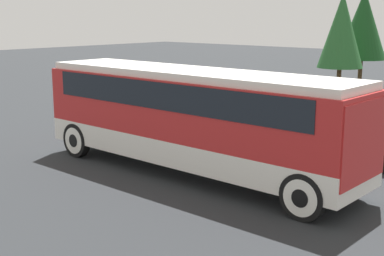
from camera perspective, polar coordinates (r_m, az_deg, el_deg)
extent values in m
plane|color=#26282B|center=(16.65, 0.00, -4.89)|extent=(120.00, 120.00, 0.00)
cube|color=silver|center=(16.41, 0.00, -1.97)|extent=(10.94, 2.45, 0.75)
cube|color=red|center=(16.16, 0.00, 2.35)|extent=(10.94, 2.45, 1.75)
cube|color=black|center=(16.09, 0.00, 3.86)|extent=(9.63, 2.49, 0.79)
cube|color=silver|center=(16.02, 0.00, 5.83)|extent=(10.72, 2.26, 0.22)
cube|color=red|center=(13.35, 17.33, -1.36)|extent=(0.36, 2.36, 2.00)
cylinder|color=black|center=(13.08, 11.75, -7.21)|extent=(1.18, 0.28, 1.18)
cylinder|color=silver|center=(13.08, 11.75, -7.21)|extent=(0.92, 0.30, 0.92)
cylinder|color=black|center=(13.08, 11.75, -7.21)|extent=(0.45, 0.32, 0.45)
cylinder|color=black|center=(14.97, 16.06, -4.96)|extent=(1.18, 0.28, 1.18)
cylinder|color=silver|center=(14.97, 16.06, -4.96)|extent=(0.92, 0.30, 0.92)
cylinder|color=black|center=(14.97, 16.06, -4.96)|extent=(0.45, 0.32, 0.45)
cylinder|color=black|center=(18.91, -12.20, -1.27)|extent=(1.18, 0.28, 1.18)
cylinder|color=silver|center=(18.91, -12.20, -1.27)|extent=(0.92, 0.30, 0.92)
cylinder|color=black|center=(18.91, -12.20, -1.27)|extent=(0.45, 0.32, 0.45)
cylinder|color=black|center=(20.27, -7.11, -0.20)|extent=(1.18, 0.28, 1.18)
cylinder|color=silver|center=(20.27, -7.11, -0.20)|extent=(0.92, 0.30, 0.92)
cylinder|color=black|center=(20.27, -7.11, -0.20)|extent=(0.45, 0.32, 0.45)
cube|color=silver|center=(23.95, 3.30, 1.68)|extent=(4.71, 1.89, 0.61)
cube|color=black|center=(23.97, 2.96, 3.13)|extent=(2.45, 1.70, 0.58)
cylinder|color=black|center=(22.21, 5.72, 0.24)|extent=(0.68, 0.22, 0.68)
cylinder|color=black|center=(22.21, 5.72, 0.24)|extent=(0.26, 0.26, 0.26)
cylinder|color=black|center=(23.59, 8.16, 0.87)|extent=(0.68, 0.22, 0.68)
cylinder|color=black|center=(23.59, 8.16, 0.87)|extent=(0.26, 0.26, 0.26)
cylinder|color=black|center=(24.57, -1.39, 1.43)|extent=(0.68, 0.22, 0.68)
cylinder|color=black|center=(24.57, -1.39, 1.43)|extent=(0.26, 0.26, 0.26)
cylinder|color=black|center=(25.82, 1.20, 1.94)|extent=(0.68, 0.22, 0.68)
cylinder|color=black|center=(25.82, 1.20, 1.94)|extent=(0.26, 0.26, 0.26)
cube|color=maroon|center=(18.98, 15.65, -1.49)|extent=(4.40, 1.89, 0.63)
cube|color=black|center=(18.94, 15.28, 0.31)|extent=(2.29, 1.70, 0.54)
cylinder|color=black|center=(17.60, 19.49, -3.57)|extent=(0.64, 0.22, 0.64)
cylinder|color=black|center=(17.60, 19.49, -3.57)|extent=(0.24, 0.26, 0.24)
cylinder|color=black|center=(19.12, 9.77, -1.84)|extent=(0.64, 0.22, 0.64)
cylinder|color=black|center=(19.12, 9.77, -1.84)|extent=(0.24, 0.26, 0.24)
cylinder|color=black|center=(20.56, 12.30, -0.98)|extent=(0.64, 0.22, 0.64)
cylinder|color=black|center=(20.56, 12.30, -0.98)|extent=(0.24, 0.26, 0.24)
cylinder|color=brown|center=(37.92, 17.48, 5.56)|extent=(0.28, 0.28, 1.93)
cone|color=#19471E|center=(37.73, 17.79, 10.46)|extent=(3.19, 3.19, 4.57)
cylinder|color=brown|center=(34.53, 15.37, 4.87)|extent=(0.28, 0.28, 1.64)
cone|color=#28602D|center=(34.31, 15.66, 10.02)|extent=(2.78, 2.78, 4.56)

